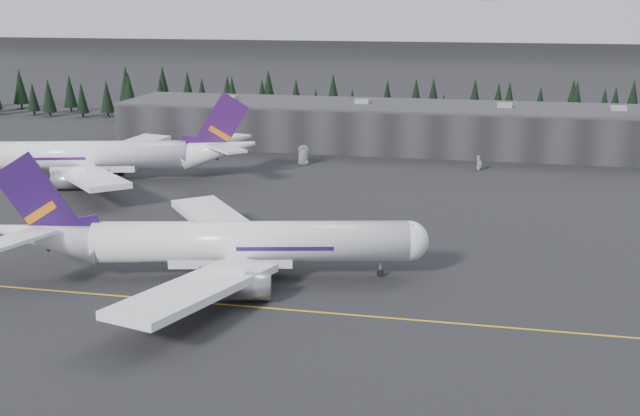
% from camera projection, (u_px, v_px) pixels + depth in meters
% --- Properties ---
extents(ground, '(1400.00, 1400.00, 0.00)m').
position_uv_depth(ground, '(291.00, 305.00, 113.42)').
color(ground, black).
rests_on(ground, ground).
extents(taxiline, '(400.00, 0.40, 0.02)m').
position_uv_depth(taxiline, '(287.00, 310.00, 111.52)').
color(taxiline, gold).
rests_on(taxiline, ground).
extents(terminal, '(160.00, 30.00, 12.60)m').
position_uv_depth(terminal, '(396.00, 126.00, 230.02)').
color(terminal, black).
rests_on(terminal, ground).
extents(treeline, '(360.00, 20.00, 15.00)m').
position_uv_depth(treeline, '(410.00, 105.00, 264.70)').
color(treeline, black).
rests_on(treeline, ground).
extents(mountain_ridge, '(4400.00, 900.00, 420.00)m').
position_uv_depth(mountain_ridge, '(475.00, 30.00, 1059.07)').
color(mountain_ridge, white).
rests_on(mountain_ridge, ground).
extents(jet_main, '(66.77, 60.97, 19.91)m').
position_uv_depth(jet_main, '(213.00, 243.00, 123.10)').
color(jet_main, silver).
rests_on(jet_main, ground).
extents(jet_parked, '(69.28, 63.13, 20.76)m').
position_uv_depth(jet_parked, '(106.00, 155.00, 189.69)').
color(jet_parked, white).
rests_on(jet_parked, ground).
extents(gse_vehicle_a, '(4.42, 5.78, 1.46)m').
position_uv_depth(gse_vehicle_a, '(303.00, 162.00, 207.51)').
color(gse_vehicle_a, silver).
rests_on(gse_vehicle_a, ground).
extents(gse_vehicle_b, '(3.91, 1.60, 1.33)m').
position_uv_depth(gse_vehicle_b, '(479.00, 168.00, 201.18)').
color(gse_vehicle_b, '#B9B8BB').
rests_on(gse_vehicle_b, ground).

